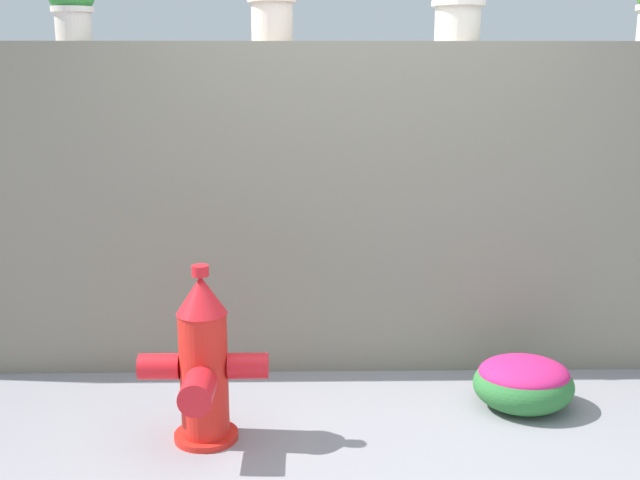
# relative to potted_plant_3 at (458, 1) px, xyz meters

# --- Properties ---
(ground_plane) EXTENTS (24.00, 24.00, 0.00)m
(ground_plane) POSITION_rel_potted_plant_3_xyz_m (-0.52, -1.24, -2.08)
(ground_plane) COLOR gray
(stone_wall) EXTENTS (6.13, 0.31, 1.87)m
(stone_wall) POSITION_rel_potted_plant_3_xyz_m (-0.52, -0.02, -1.15)
(stone_wall) COLOR gray
(stone_wall) RESTS_ON ground
(potted_plant_3) EXTENTS (0.29, 0.29, 0.40)m
(potted_plant_3) POSITION_rel_potted_plant_3_xyz_m (0.00, 0.00, 0.00)
(potted_plant_3) COLOR beige
(potted_plant_3) RESTS_ON stone_wall
(fire_hydrant) EXTENTS (0.61, 0.48, 0.86)m
(fire_hydrant) POSITION_rel_potted_plant_3_xyz_m (-1.32, -1.00, -1.70)
(fire_hydrant) COLOR red
(fire_hydrant) RESTS_ON ground
(flower_bush_left) EXTENTS (0.52, 0.47, 0.28)m
(flower_bush_left) POSITION_rel_potted_plant_3_xyz_m (0.29, -0.67, -1.94)
(flower_bush_left) COLOR #307537
(flower_bush_left) RESTS_ON ground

